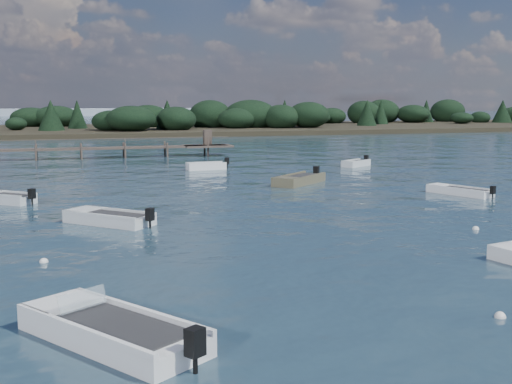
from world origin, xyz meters
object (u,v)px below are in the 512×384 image
object	(u,v)px
dinghy_extra_b	(299,181)
tender_far_grey	(7,200)
dinghy_near_olive	(111,335)
tender_far_white	(206,168)
dinghy_extra_a	(459,192)
dinghy_mid_grey	(109,220)
tender_far_grey_b	(356,165)

from	to	relation	value
dinghy_extra_b	tender_far_grey	world-z (taller)	dinghy_extra_b
dinghy_near_olive	tender_far_white	bearing A→B (deg)	74.06
dinghy_extra_a	dinghy_mid_grey	xyz separation A→B (m)	(-21.61, -3.30, 0.03)
dinghy_extra_b	dinghy_mid_grey	distance (m)	17.72
dinghy_extra_b	tender_far_grey_b	xyz separation A→B (m)	(9.02, 9.62, -0.01)
dinghy_near_olive	dinghy_extra_b	bearing A→B (deg)	60.57
tender_far_grey_b	dinghy_extra_a	bearing A→B (deg)	-94.20
dinghy_extra_b	dinghy_mid_grey	xyz separation A→B (m)	(-13.87, -11.03, -0.01)
dinghy_extra_b	tender_far_white	size ratio (longest dim) A/B	1.32
dinghy_extra_a	dinghy_mid_grey	size ratio (longest dim) A/B	1.03
tender_far_grey	dinghy_near_olive	bearing A→B (deg)	-80.08
tender_far_white	tender_far_grey_b	bearing A→B (deg)	-5.47
dinghy_mid_grey	tender_far_white	bearing A→B (deg)	66.34
dinghy_extra_b	tender_far_grey	xyz separation A→B (m)	(-19.02, -3.01, -0.01)
dinghy_extra_b	dinghy_mid_grey	bearing A→B (deg)	-141.49
tender_far_grey	tender_far_white	bearing A→B (deg)	43.30
tender_far_grey_b	tender_far_grey	bearing A→B (deg)	-155.74
tender_far_grey_b	tender_far_grey	size ratio (longest dim) A/B	0.96
dinghy_extra_a	tender_far_grey	bearing A→B (deg)	170.01
dinghy_extra_b	tender_far_grey_b	world-z (taller)	dinghy_extra_b
dinghy_extra_a	tender_far_grey	xyz separation A→B (m)	(-26.77, 4.72, 0.03)
dinghy_mid_grey	tender_far_grey_b	size ratio (longest dim) A/B	1.31
dinghy_near_olive	tender_far_grey	xyz separation A→B (m)	(-4.10, 23.44, -0.01)
tender_far_grey_b	dinghy_extra_b	bearing A→B (deg)	-133.15
dinghy_extra_b	tender_far_grey	bearing A→B (deg)	-170.99
tender_far_grey_b	tender_far_white	world-z (taller)	tender_far_white
dinghy_near_olive	tender_far_grey	size ratio (longest dim) A/B	1.59
dinghy_extra_a	tender_far_grey_b	xyz separation A→B (m)	(1.28, 17.36, 0.03)
dinghy_near_olive	dinghy_extra_a	distance (m)	29.41
tender_far_grey_b	tender_far_grey	distance (m)	30.76
dinghy_near_olive	tender_far_grey	distance (m)	23.80
dinghy_extra_b	dinghy_mid_grey	size ratio (longest dim) A/B	1.13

